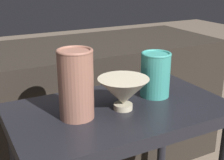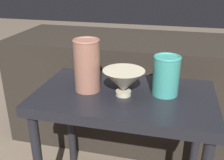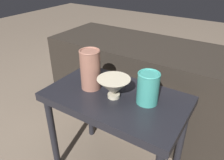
% 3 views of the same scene
% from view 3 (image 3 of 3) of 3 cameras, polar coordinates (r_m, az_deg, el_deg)
% --- Properties ---
extents(table, '(0.67, 0.40, 0.52)m').
position_cam_3_polar(table, '(1.08, 1.00, -7.04)').
color(table, black).
rests_on(table, ground_plane).
extents(couch_backdrop, '(1.46, 0.50, 0.60)m').
position_cam_3_polar(couch_backdrop, '(1.54, 10.99, -2.07)').
color(couch_backdrop, black).
rests_on(couch_backdrop, ground_plane).
extents(bowl, '(0.15, 0.15, 0.10)m').
position_cam_3_polar(bowl, '(0.99, 0.59, -1.81)').
color(bowl, '#B2A88E').
rests_on(bowl, table).
extents(vase_textured_left, '(0.10, 0.10, 0.20)m').
position_cam_3_polar(vase_textured_left, '(1.06, -5.66, 2.88)').
color(vase_textured_left, brown).
rests_on(vase_textured_left, table).
extents(vase_colorful_right, '(0.10, 0.10, 0.15)m').
position_cam_3_polar(vase_colorful_right, '(0.96, 9.39, -1.97)').
color(vase_colorful_right, teal).
rests_on(vase_colorful_right, table).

